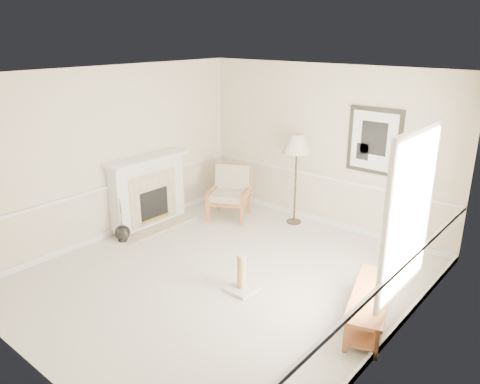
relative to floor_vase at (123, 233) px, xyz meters
name	(u,v)px	position (x,y,z in m)	size (l,w,h in m)	color
ground	(222,277)	(2.15, 0.17, -0.14)	(5.50, 5.50, 0.00)	silver
room	(232,154)	(2.29, 0.25, 1.72)	(5.04, 5.54, 2.92)	beige
fireplace	(149,192)	(-0.19, 0.77, 0.50)	(0.64, 1.64, 1.31)	white
floor_vase	(123,233)	(0.00, 0.00, 0.00)	(0.26, 0.26, 0.77)	black
armchair	(231,190)	(0.65, 2.07, 0.39)	(1.01, 1.04, 0.98)	#A95D36
floor_lamp	(297,146)	(1.80, 2.57, 1.33)	(0.61, 0.61, 1.69)	black
bench	(370,303)	(4.30, 0.48, 0.14)	(0.85, 1.53, 0.42)	#A95D36
scratching_post	(242,279)	(2.61, 0.06, 0.04)	(0.40, 0.40, 0.56)	beige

